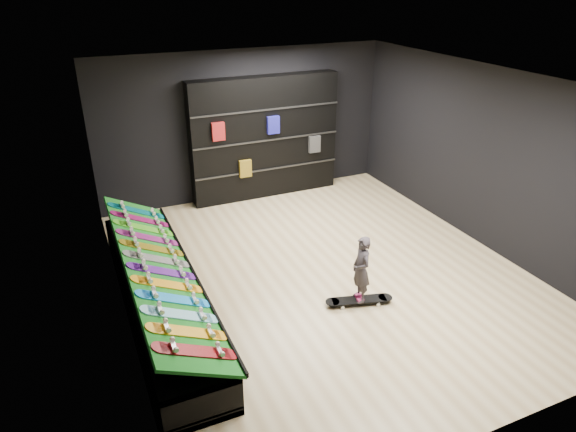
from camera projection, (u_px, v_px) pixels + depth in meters
name	position (u px, v px, depth m)	size (l,w,h in m)	color
floor	(322.00, 272.00, 8.16)	(6.00, 7.00, 0.01)	#C9B588
ceiling	(328.00, 81.00, 6.86)	(6.00, 7.00, 0.01)	white
wall_back	(245.00, 125.00, 10.40)	(6.00, 0.02, 3.00)	black
wall_front	(505.00, 318.00, 4.63)	(6.00, 0.02, 3.00)	black
wall_left	(112.00, 221.00, 6.42)	(0.02, 7.00, 3.00)	black
wall_right	(483.00, 157.00, 8.61)	(0.02, 7.00, 3.00)	black
display_rack	(159.00, 296.00, 7.12)	(0.90, 4.50, 0.50)	black
turf_ramp	(159.00, 267.00, 6.94)	(1.00, 4.50, 0.04)	#0E5C14
back_shelving	(265.00, 138.00, 10.49)	(3.11, 0.36, 2.49)	black
floor_skateboard	(359.00, 302.00, 7.36)	(0.98, 0.22, 0.09)	black
child	(360.00, 281.00, 7.21)	(0.23, 0.16, 0.60)	black
display_board_0	(196.00, 351.00, 5.37)	(0.98, 0.22, 0.09)	red
display_board_1	(188.00, 332.00, 5.65)	(0.98, 0.22, 0.09)	yellow
display_board_2	(181.00, 314.00, 5.94)	(0.98, 0.22, 0.09)	#0CB2E5
display_board_3	(174.00, 299.00, 6.22)	(0.98, 0.22, 0.09)	blue
display_board_4	(168.00, 284.00, 6.51)	(0.98, 0.22, 0.09)	orange
display_board_5	(162.00, 271.00, 6.79)	(0.98, 0.22, 0.09)	purple
display_board_6	(157.00, 259.00, 7.08)	(0.98, 0.22, 0.09)	black
display_board_7	(153.00, 248.00, 7.36)	(0.98, 0.22, 0.09)	yellow
display_board_8	(148.00, 238.00, 7.64)	(0.98, 0.22, 0.09)	#2626BF
display_board_9	(144.00, 228.00, 7.93)	(0.98, 0.22, 0.09)	green
display_board_10	(141.00, 219.00, 8.21)	(0.98, 0.22, 0.09)	#E5198C
display_board_11	(137.00, 211.00, 8.50)	(0.98, 0.22, 0.09)	#0C8C99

